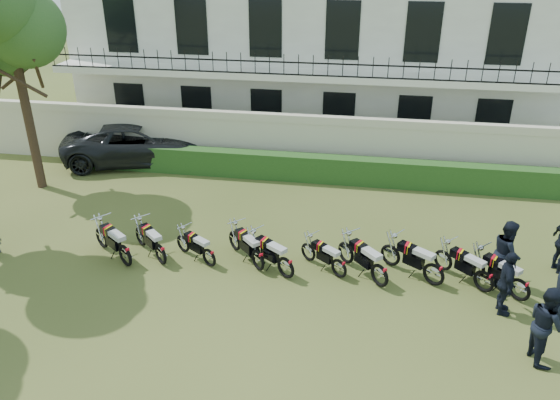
{
  "coord_description": "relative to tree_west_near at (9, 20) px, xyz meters",
  "views": [
    {
      "loc": [
        2.73,
        -11.65,
        8.32
      ],
      "look_at": [
        0.3,
        2.72,
        1.27
      ],
      "focal_mm": 35.0,
      "sensor_mm": 36.0,
      "label": 1
    }
  ],
  "objects": [
    {
      "name": "motorcycle_1",
      "position": [
        6.23,
        -4.34,
        -5.41
      ],
      "size": [
        1.46,
        1.35,
        1.03
      ],
      "rotation": [
        0.0,
        0.0,
        0.83
      ],
      "color": "black",
      "rests_on": "ground"
    },
    {
      "name": "hedge",
      "position": [
        9.96,
        2.2,
        -5.39
      ],
      "size": [
        18.0,
        0.6,
        1.0
      ],
      "primitive_type": "cube",
      "color": "#1D4819",
      "rests_on": "ground"
    },
    {
      "name": "officer_1",
      "position": [
        15.73,
        -6.58,
        -4.98
      ],
      "size": [
        0.82,
        0.98,
        1.83
      ],
      "primitive_type": "imported",
      "rotation": [
        0.0,
        0.0,
        1.72
      ],
      "color": "black",
      "rests_on": "ground"
    },
    {
      "name": "building",
      "position": [
        8.96,
        8.96,
        -2.18
      ],
      "size": [
        20.4,
        9.6,
        7.4
      ],
      "color": "white",
      "rests_on": "ground"
    },
    {
      "name": "motorcycle_6",
      "position": [
        12.26,
        -4.42,
        -5.38
      ],
      "size": [
        1.44,
        1.54,
        1.1
      ],
      "rotation": [
        0.0,
        0.0,
        0.75
      ],
      "color": "black",
      "rests_on": "ground"
    },
    {
      "name": "motorcycle_9",
      "position": [
        15.73,
        -4.46,
        -5.41
      ],
      "size": [
        1.44,
        1.41,
        1.05
      ],
      "rotation": [
        0.0,
        0.0,
        0.8
      ],
      "color": "black",
      "rests_on": "ground"
    },
    {
      "name": "tree_west_near",
      "position": [
        0.0,
        0.0,
        0.0
      ],
      "size": [
        3.4,
        3.2,
        7.9
      ],
      "color": "#473323",
      "rests_on": "ground"
    },
    {
      "name": "motorcycle_8",
      "position": [
        14.91,
        -4.21,
        -5.42
      ],
      "size": [
        1.43,
        1.35,
        1.02
      ],
      "rotation": [
        0.0,
        0.0,
        0.82
      ],
      "color": "black",
      "rests_on": "ground"
    },
    {
      "name": "motorcycle_2",
      "position": [
        7.6,
        -4.23,
        -5.47
      ],
      "size": [
        1.46,
        0.99,
        0.92
      ],
      "rotation": [
        0.0,
        0.0,
        1.0
      ],
      "color": "black",
      "rests_on": "ground"
    },
    {
      "name": "suv",
      "position": [
        2.57,
        2.94,
        -5.08
      ],
      "size": [
        6.36,
        4.19,
        1.63
      ],
      "primitive_type": "imported",
      "rotation": [
        0.0,
        0.0,
        1.85
      ],
      "color": "black",
      "rests_on": "ground"
    },
    {
      "name": "motorcycle_7",
      "position": [
        13.66,
        -4.13,
        -5.39
      ],
      "size": [
        1.68,
        1.23,
        1.09
      ],
      "rotation": [
        0.0,
        0.0,
        0.95
      ],
      "color": "black",
      "rests_on": "ground"
    },
    {
      "name": "ground",
      "position": [
        8.96,
        -5.0,
        -5.89
      ],
      "size": [
        100.0,
        100.0,
        0.0
      ],
      "primitive_type": "plane",
      "color": "#404E1F",
      "rests_on": "ground"
    },
    {
      "name": "motorcycle_5",
      "position": [
        11.19,
        -4.18,
        -5.46
      ],
      "size": [
        1.39,
        1.1,
        0.92
      ],
      "rotation": [
        0.0,
        0.0,
        0.91
      ],
      "color": "black",
      "rests_on": "ground"
    },
    {
      "name": "officer_2",
      "position": [
        15.22,
        -5.03,
        -5.04
      ],
      "size": [
        0.48,
        1.02,
        1.7
      ],
      "primitive_type": "imported",
      "rotation": [
        0.0,
        0.0,
        1.51
      ],
      "color": "black",
      "rests_on": "ground"
    },
    {
      "name": "officer_4",
      "position": [
        15.49,
        -3.63,
        -4.99
      ],
      "size": [
        0.72,
        0.91,
        1.8
      ],
      "primitive_type": "imported",
      "rotation": [
        0.0,
        0.0,
        1.53
      ],
      "color": "black",
      "rests_on": "ground"
    },
    {
      "name": "motorcycle_0",
      "position": [
        5.3,
        -4.6,
        -5.38
      ],
      "size": [
        1.67,
        1.29,
        1.1
      ],
      "rotation": [
        0.0,
        0.0,
        0.92
      ],
      "color": "black",
      "rests_on": "ground"
    },
    {
      "name": "perimeter_wall",
      "position": [
        8.96,
        3.0,
        -4.72
      ],
      "size": [
        30.0,
        0.35,
        2.3
      ],
      "color": "beige",
      "rests_on": "ground"
    },
    {
      "name": "motorcycle_4",
      "position": [
        9.79,
        -4.44,
        -5.4
      ],
      "size": [
        1.63,
        1.2,
        1.06
      ],
      "rotation": [
        0.0,
        0.0,
        0.95
      ],
      "color": "black",
      "rests_on": "ground"
    },
    {
      "name": "motorcycle_3",
      "position": [
        8.97,
        -4.18,
        -5.42
      ],
      "size": [
        1.36,
        1.43,
        1.03
      ],
      "rotation": [
        0.0,
        0.0,
        0.76
      ],
      "color": "black",
      "rests_on": "ground"
    }
  ]
}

